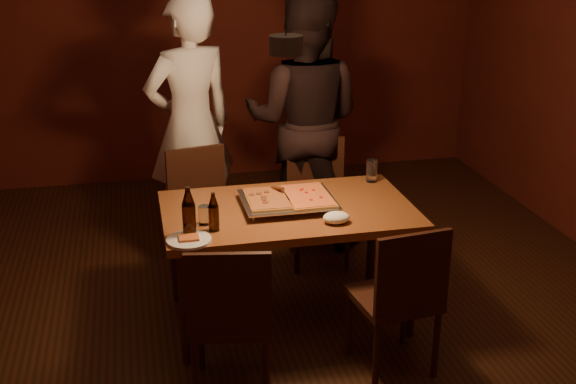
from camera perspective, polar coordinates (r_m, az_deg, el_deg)
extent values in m
plane|color=#381A0F|center=(4.51, -0.15, -11.00)|extent=(6.00, 6.00, 0.00)
plane|color=maroon|center=(6.86, -5.64, 12.54)|extent=(5.00, 0.00, 5.00)
cube|color=brown|center=(4.34, 0.00, -1.54)|extent=(1.50, 0.90, 0.05)
cylinder|color=#38190F|center=(4.09, -8.18, -9.10)|extent=(0.06, 0.06, 0.70)
cylinder|color=#38190F|center=(4.36, 9.76, -7.17)|extent=(0.06, 0.06, 0.70)
cylinder|color=#38190F|center=(4.75, -8.93, -4.72)|extent=(0.06, 0.06, 0.70)
cylinder|color=#38190F|center=(4.98, 6.63, -3.31)|extent=(0.06, 0.06, 0.70)
cube|color=#38190F|center=(5.02, -6.50, -2.15)|extent=(0.50, 0.50, 0.04)
cube|color=#38190F|center=(5.10, -7.27, 1.10)|extent=(0.42, 0.12, 0.45)
cube|color=#38190F|center=(5.20, 2.45, -1.19)|extent=(0.46, 0.46, 0.04)
cube|color=#38190F|center=(5.29, 2.18, 1.99)|extent=(0.42, 0.07, 0.45)
cube|color=#38190F|center=(3.81, -4.52, -9.91)|extent=(0.49, 0.49, 0.04)
cube|color=#38190F|center=(3.53, -4.74, -8.14)|extent=(0.42, 0.10, 0.45)
cube|color=#38190F|center=(4.03, 8.31, -8.30)|extent=(0.47, 0.47, 0.04)
cube|color=#38190F|center=(3.77, 9.83, -6.40)|extent=(0.42, 0.08, 0.45)
cube|color=silver|center=(4.34, -0.01, -0.84)|extent=(0.56, 0.46, 0.05)
cube|color=maroon|center=(4.31, -1.66, -0.50)|extent=(0.25, 0.39, 0.02)
cube|color=gold|center=(4.35, 1.57, -0.30)|extent=(0.27, 0.42, 0.02)
cylinder|color=black|center=(3.96, -7.82, -2.21)|extent=(0.07, 0.07, 0.18)
cone|color=black|center=(3.91, -7.91, -0.32)|extent=(0.07, 0.07, 0.10)
cylinder|color=black|center=(4.01, -5.88, -2.10)|extent=(0.06, 0.06, 0.14)
cone|color=black|center=(3.97, -5.94, -0.61)|extent=(0.06, 0.06, 0.08)
cylinder|color=silver|center=(4.11, -6.61, -1.83)|extent=(0.07, 0.07, 0.11)
cylinder|color=silver|center=(4.77, 6.62, 1.67)|extent=(0.07, 0.07, 0.15)
cylinder|color=white|center=(3.92, -7.83, -3.78)|extent=(0.24, 0.24, 0.02)
cube|color=gold|center=(3.91, -7.84, -3.60)|extent=(0.11, 0.09, 0.01)
ellipsoid|color=white|center=(4.11, 3.84, -2.03)|extent=(0.16, 0.12, 0.07)
imported|color=white|center=(5.33, -7.71, 5.19)|extent=(0.82, 0.69, 1.91)
imported|color=black|center=(5.43, 1.28, 5.62)|extent=(1.14, 1.03, 1.91)
cylinder|color=black|center=(3.88, -0.17, 11.54)|extent=(0.18, 0.18, 0.10)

